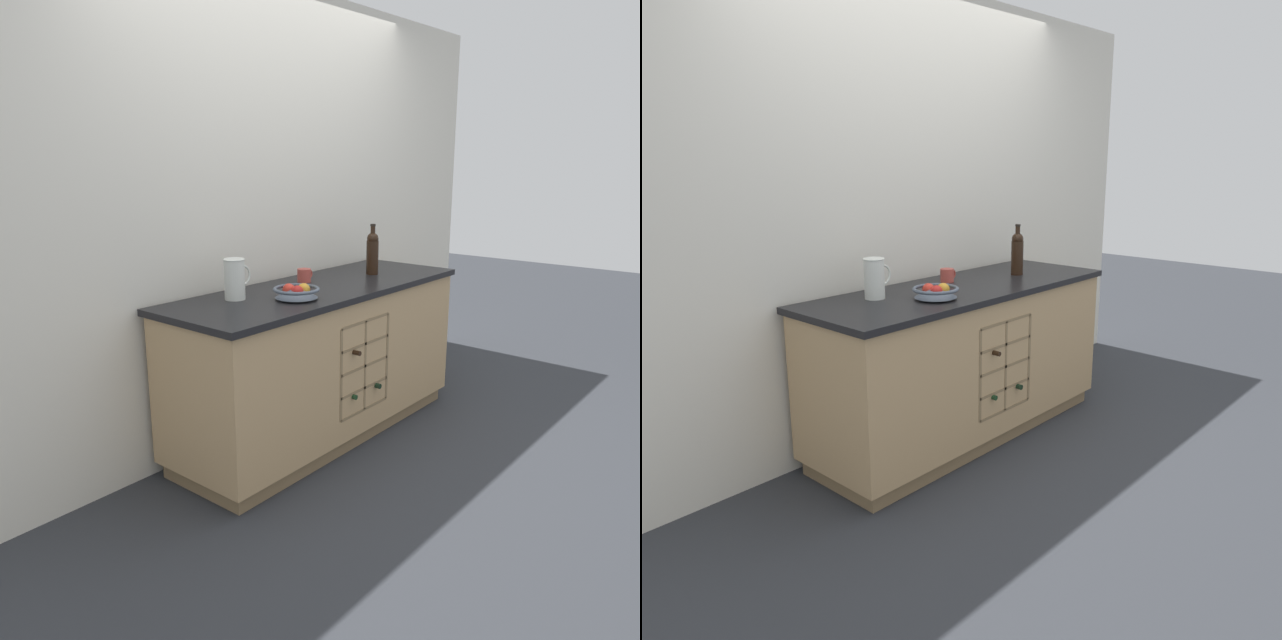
{
  "view_description": "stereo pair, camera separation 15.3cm",
  "coord_description": "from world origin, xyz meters",
  "views": [
    {
      "loc": [
        -2.68,
        -2.2,
        1.61
      ],
      "look_at": [
        0.0,
        0.0,
        0.7
      ],
      "focal_mm": 35.0,
      "sensor_mm": 36.0,
      "label": 1
    },
    {
      "loc": [
        -2.58,
        -2.32,
        1.61
      ],
      "look_at": [
        0.0,
        0.0,
        0.7
      ],
      "focal_mm": 35.0,
      "sensor_mm": 36.0,
      "label": 2
    }
  ],
  "objects": [
    {
      "name": "kitchen_island",
      "position": [
        0.0,
        -0.0,
        0.46
      ],
      "size": [
        1.97,
        0.69,
        0.9
      ],
      "color": "olive",
      "rests_on": "ground_plane"
    },
    {
      "name": "ground_plane",
      "position": [
        0.0,
        0.0,
        0.0
      ],
      "size": [
        14.0,
        14.0,
        0.0
      ],
      "primitive_type": "plane",
      "color": "#2D3035"
    },
    {
      "name": "white_pitcher",
      "position": [
        -0.53,
        0.12,
        1.01
      ],
      "size": [
        0.17,
        0.11,
        0.21
      ],
      "color": "silver",
      "rests_on": "kitchen_island"
    },
    {
      "name": "standing_wine_bottle",
      "position": [
        0.5,
        -0.01,
        1.04
      ],
      "size": [
        0.08,
        0.08,
        0.31
      ],
      "color": "black",
      "rests_on": "kitchen_island"
    },
    {
      "name": "back_wall",
      "position": [
        0.0,
        0.38,
        1.27
      ],
      "size": [
        4.4,
        0.06,
        2.55
      ],
      "primitive_type": "cube",
      "color": "silver",
      "rests_on": "ground_plane"
    },
    {
      "name": "fruit_bowl",
      "position": [
        -0.33,
        -0.11,
        0.94
      ],
      "size": [
        0.24,
        0.24,
        0.08
      ],
      "color": "#4C5666",
      "rests_on": "kitchen_island"
    },
    {
      "name": "ceramic_mug",
      "position": [
        0.04,
        0.15,
        0.94
      ],
      "size": [
        0.11,
        0.08,
        0.08
      ],
      "color": "#B7473D",
      "rests_on": "kitchen_island"
    }
  ]
}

